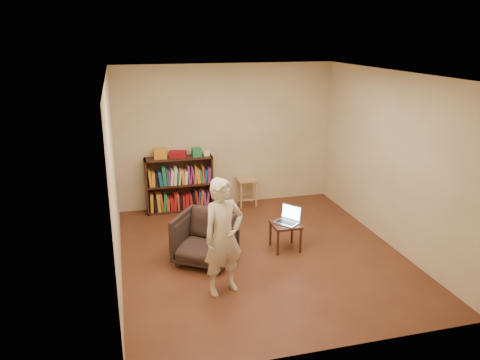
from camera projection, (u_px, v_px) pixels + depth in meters
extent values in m
plane|color=#4B2418|center=(261.00, 254.00, 6.88)|extent=(4.50, 4.50, 0.00)
plane|color=white|center=(264.00, 74.00, 6.09)|extent=(4.50, 4.50, 0.00)
plane|color=beige|center=(226.00, 136.00, 8.56)|extent=(4.00, 0.00, 4.00)
plane|color=beige|center=(114.00, 180.00, 6.01)|extent=(0.00, 4.50, 4.50)
plane|color=beige|center=(391.00, 160.00, 6.97)|extent=(0.00, 4.50, 4.50)
cube|color=black|center=(146.00, 187.00, 8.29)|extent=(0.03, 0.30, 1.00)
cube|color=black|center=(211.00, 182.00, 8.57)|extent=(0.03, 0.30, 1.00)
cube|color=black|center=(178.00, 182.00, 8.56)|extent=(1.20, 0.02, 1.00)
cube|color=black|center=(180.00, 209.00, 8.58)|extent=(1.20, 0.30, 0.03)
cube|color=black|center=(179.00, 184.00, 8.43)|extent=(1.14, 0.30, 0.03)
cube|color=black|center=(178.00, 158.00, 8.28)|extent=(1.20, 0.30, 0.03)
cube|color=orange|center=(160.00, 153.00, 8.18)|extent=(0.22, 0.16, 0.18)
cube|color=maroon|center=(178.00, 154.00, 8.28)|extent=(0.34, 0.28, 0.10)
cube|color=#207944|center=(196.00, 152.00, 8.31)|extent=(0.16, 0.16, 0.15)
cube|color=white|center=(206.00, 153.00, 8.39)|extent=(0.11, 0.11, 0.08)
cube|color=tan|center=(247.00, 179.00, 8.68)|extent=(0.36, 0.36, 0.04)
cylinder|color=tan|center=(241.00, 196.00, 8.59)|extent=(0.03, 0.03, 0.49)
cylinder|color=tan|center=(256.00, 194.00, 8.66)|extent=(0.03, 0.03, 0.49)
cylinder|color=tan|center=(237.00, 191.00, 8.86)|extent=(0.03, 0.03, 0.49)
cylinder|color=tan|center=(252.00, 190.00, 8.93)|extent=(0.03, 0.03, 0.49)
imported|color=#2F221F|center=(205.00, 238.00, 6.56)|extent=(1.06, 1.07, 0.71)
cube|color=black|center=(286.00, 225.00, 6.92)|extent=(0.40, 0.40, 0.04)
cylinder|color=black|center=(278.00, 244.00, 6.78)|extent=(0.04, 0.04, 0.38)
cylinder|color=black|center=(300.00, 241.00, 6.87)|extent=(0.04, 0.04, 0.38)
cylinder|color=black|center=(270.00, 234.00, 7.11)|extent=(0.04, 0.04, 0.38)
cylinder|color=black|center=(292.00, 232.00, 7.19)|extent=(0.04, 0.04, 0.38)
cube|color=silver|center=(286.00, 223.00, 6.92)|extent=(0.39, 0.41, 0.02)
cube|color=black|center=(286.00, 222.00, 6.91)|extent=(0.28, 0.30, 0.00)
cube|color=silver|center=(291.00, 212.00, 6.98)|extent=(0.24, 0.29, 0.24)
cube|color=#A5CAE7|center=(291.00, 212.00, 6.98)|extent=(0.21, 0.25, 0.19)
imported|color=beige|center=(223.00, 237.00, 5.69)|extent=(0.62, 0.50, 1.48)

